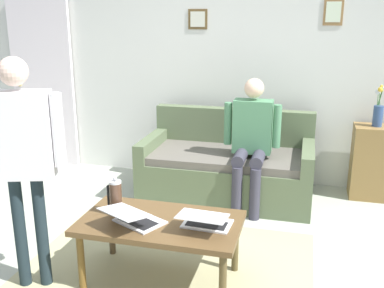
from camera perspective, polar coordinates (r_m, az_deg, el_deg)
The scene contains 13 objects.
ground_plane at distance 3.47m, azimuth -2.94°, elevation -16.15°, with size 7.68×7.68×0.00m, color #A7AD9E.
area_rug at distance 3.32m, azimuth -4.48°, elevation -17.69°, with size 2.15×2.15×0.01m, color tan.
back_wall at distance 5.10m, azimuth 4.35°, elevation 10.43°, with size 7.04×0.11×2.70m.
interior_door at distance 5.91m, azimuth -18.48°, elevation 7.25°, with size 0.82×0.09×2.05m.
couch at distance 4.71m, azimuth 4.57°, elevation -3.09°, with size 1.73×0.89×0.88m.
coffee_table at distance 3.20m, azimuth -4.06°, elevation -10.53°, with size 1.13×0.64×0.47m.
laptop_left at distance 3.12m, azimuth -7.35°, elevation -9.38°, with size 0.45×0.47×0.14m.
laptop_center at distance 3.05m, azimuth 1.75°, elevation -9.84°, with size 0.35×0.35×0.13m.
french_press at distance 3.26m, azimuth -9.73°, elevation -6.74°, with size 0.11×0.09×0.28m.
side_shelf at distance 4.99m, azimuth 22.08°, elevation -2.18°, with size 0.42×0.32×0.77m.
flower_vase at distance 4.86m, azimuth 22.72°, elevation 3.91°, with size 0.10×0.11×0.42m.
person_standing at distance 3.12m, azimuth -20.99°, elevation -0.21°, with size 0.56×0.30×1.61m.
person_seated at distance 4.33m, azimuth 7.60°, elevation 0.95°, with size 0.55×0.51×1.28m.
Camera 1 is at (-0.90, 2.79, 1.85)m, focal length 41.69 mm.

